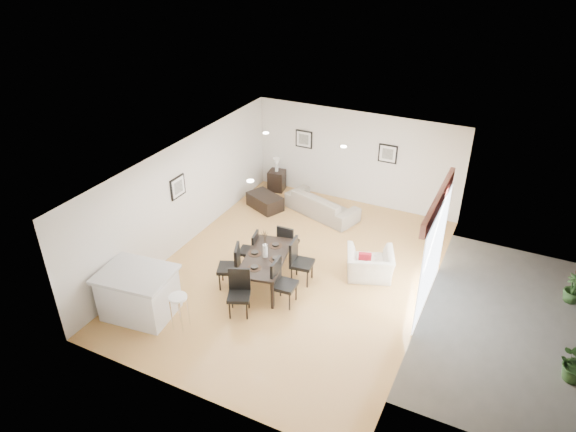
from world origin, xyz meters
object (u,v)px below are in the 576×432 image
at_px(side_table, 277,180).
at_px(kitchen_island, 139,293).
at_px(bar_stool, 178,301).
at_px(coffee_table, 265,202).
at_px(dining_chair_wnear, 232,264).
at_px(sofa, 322,204).
at_px(dining_chair_efar, 298,259).
at_px(dining_chair_wfar, 251,248).
at_px(dining_chair_head, 239,289).
at_px(dining_table, 265,259).
at_px(dining_chair_foot, 287,241).
at_px(dining_chair_enear, 281,280).
at_px(armchair, 370,264).

bearing_deg(side_table, kitchen_island, -89.03).
bearing_deg(bar_stool, coffee_table, 99.72).
relative_size(dining_chair_wnear, kitchen_island, 0.66).
distance_m(sofa, dining_chair_efar, 3.18).
height_order(dining_chair_wfar, dining_chair_head, dining_chair_head).
distance_m(dining_table, dining_chair_foot, 1.08).
height_order(dining_table, bar_stool, bar_stool).
bearing_deg(dining_chair_efar, dining_chair_wnear, 116.80).
xyz_separation_m(dining_chair_wnear, dining_chair_foot, (0.61, 1.47, -0.06)).
bearing_deg(kitchen_island, dining_chair_enear, 26.20).
bearing_deg(armchair, kitchen_island, 19.62).
relative_size(dining_chair_wnear, dining_chair_foot, 1.11).
xyz_separation_m(sofa, side_table, (-1.83, 0.82, -0.00)).
bearing_deg(dining_chair_head, dining_table, 64.55).
bearing_deg(side_table, bar_stool, -80.02).
xyz_separation_m(dining_chair_efar, kitchen_island, (-2.44, -2.46, -0.07)).
relative_size(dining_chair_wnear, dining_chair_enear, 1.01).
distance_m(armchair, dining_chair_efar, 1.65).
bearing_deg(dining_chair_wnear, dining_chair_enear, 65.17).
bearing_deg(armchair, side_table, -58.92).
distance_m(dining_table, bar_stool, 2.20).
bearing_deg(dining_chair_head, armchair, 25.34).
bearing_deg(dining_chair_efar, armchair, -66.25).
bearing_deg(dining_chair_head, kitchen_island, -175.47).
xyz_separation_m(armchair, bar_stool, (-2.82, -3.29, 0.34)).
relative_size(coffee_table, kitchen_island, 0.64).
bearing_deg(armchair, dining_chair_enear, 29.51).
xyz_separation_m(armchair, dining_chair_efar, (-1.40, -0.84, 0.25)).
xyz_separation_m(dining_chair_wnear, coffee_table, (-1.10, 3.53, -0.38)).
height_order(dining_chair_efar, coffee_table, dining_chair_efar).
bearing_deg(kitchen_island, sofa, 65.72).
height_order(dining_chair_wnear, bar_stool, dining_chair_wnear).
height_order(dining_table, kitchen_island, kitchen_island).
xyz_separation_m(dining_chair_wnear, dining_chair_wfar, (-0.01, 0.84, -0.07)).
distance_m(dining_table, dining_chair_enear, 0.75).
height_order(dining_table, dining_chair_enear, dining_chair_enear).
bearing_deg(dining_table, dining_chair_wfar, 131.76).
distance_m(sofa, dining_chair_enear, 4.02).
bearing_deg(bar_stool, dining_table, 67.92).
xyz_separation_m(dining_table, dining_chair_enear, (0.60, -0.44, -0.07)).
xyz_separation_m(armchair, dining_chair_head, (-2.03, -2.33, 0.22)).
xyz_separation_m(dining_chair_enear, coffee_table, (-2.31, 3.57, -0.37)).
bearing_deg(coffee_table, sofa, 37.42).
bearing_deg(coffee_table, dining_chair_foot, -26.09).
bearing_deg(sofa, armchair, 151.97).
relative_size(sofa, side_table, 3.43).
distance_m(dining_chair_wnear, kitchen_island, 2.05).
xyz_separation_m(coffee_table, kitchen_island, (-0.13, -5.17, 0.32)).
xyz_separation_m(dining_chair_efar, side_table, (-2.55, 3.90, -0.28)).
distance_m(sofa, dining_chair_wfar, 3.10).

